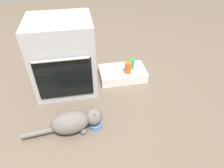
# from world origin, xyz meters

# --- Properties ---
(ground) EXTENTS (8.00, 8.00, 0.00)m
(ground) POSITION_xyz_m (0.00, 0.00, 0.00)
(ground) COLOR #6B5B4C
(oven) EXTENTS (0.63, 0.60, 0.79)m
(oven) POSITION_xyz_m (0.02, 0.48, 0.39)
(oven) COLOR #B7BABF
(oven) RESTS_ON ground
(pantry_cabinet) EXTENTS (0.55, 0.33, 0.12)m
(pantry_cabinet) POSITION_xyz_m (0.68, 0.52, 0.06)
(pantry_cabinet) COLOR white
(pantry_cabinet) RESTS_ON ground
(food_bowl) EXTENTS (0.13, 0.13, 0.07)m
(food_bowl) POSITION_xyz_m (0.26, -0.18, 0.03)
(food_bowl) COLOR #4C7AB7
(food_bowl) RESTS_ON ground
(cat) EXTENTS (0.72, 0.23, 0.23)m
(cat) POSITION_xyz_m (0.08, -0.19, 0.12)
(cat) COLOR slate
(cat) RESTS_ON ground
(soda_can) EXTENTS (0.07, 0.07, 0.12)m
(soda_can) POSITION_xyz_m (0.79, 0.53, 0.18)
(soda_can) COLOR green
(soda_can) RESTS_ON pantry_cabinet
(sauce_jar) EXTENTS (0.08, 0.08, 0.14)m
(sauce_jar) POSITION_xyz_m (0.72, 0.44, 0.19)
(sauce_jar) COLOR #D16023
(sauce_jar) RESTS_ON pantry_cabinet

